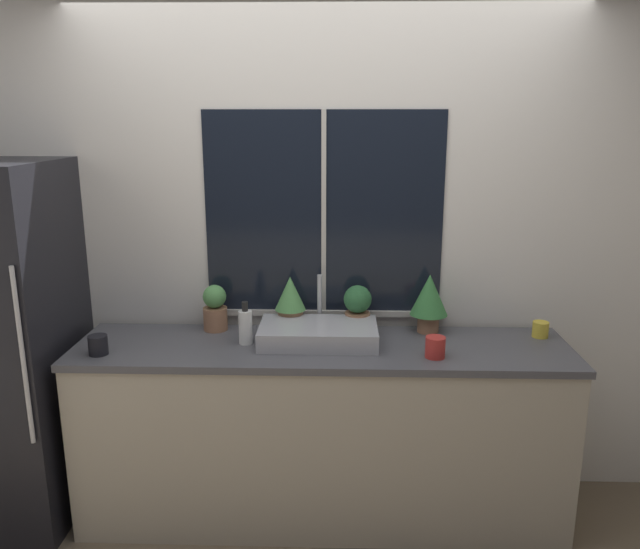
% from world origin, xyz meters
% --- Properties ---
extents(ground_plane, '(14.00, 14.00, 0.00)m').
position_xyz_m(ground_plane, '(0.00, 0.00, 0.00)').
color(ground_plane, brown).
extents(wall_back, '(8.00, 0.09, 2.70)m').
position_xyz_m(wall_back, '(0.00, 0.63, 1.35)').
color(wall_back, silver).
rests_on(wall_back, ground_plane).
extents(counter, '(2.38, 0.58, 0.91)m').
position_xyz_m(counter, '(0.00, 0.28, 0.46)').
color(counter, '#B2A893').
rests_on(counter, ground_plane).
extents(refrigerator, '(0.66, 0.73, 1.78)m').
position_xyz_m(refrigerator, '(-1.57, 0.28, 0.89)').
color(refrigerator, black).
rests_on(refrigerator, ground_plane).
extents(sink, '(0.57, 0.39, 0.29)m').
position_xyz_m(sink, '(-0.02, 0.32, 0.96)').
color(sink, '#ADADB2').
rests_on(sink, counter).
extents(potted_plant_far_left, '(0.12, 0.12, 0.24)m').
position_xyz_m(potted_plant_far_left, '(-0.55, 0.49, 1.03)').
color(potted_plant_far_left, '#9E6B4C').
rests_on(potted_plant_far_left, counter).
extents(potted_plant_center_left, '(0.16, 0.16, 0.28)m').
position_xyz_m(potted_plant_center_left, '(-0.17, 0.49, 1.07)').
color(potted_plant_center_left, '#9E6B4C').
rests_on(potted_plant_center_left, counter).
extents(potted_plant_center_right, '(0.14, 0.14, 0.24)m').
position_xyz_m(potted_plant_center_right, '(0.17, 0.49, 1.04)').
color(potted_plant_center_right, '#9E6B4C').
rests_on(potted_plant_center_right, counter).
extents(potted_plant_far_right, '(0.19, 0.19, 0.30)m').
position_xyz_m(potted_plant_far_right, '(0.53, 0.49, 1.09)').
color(potted_plant_far_right, '#9E6B4C').
rests_on(potted_plant_far_right, counter).
extents(soap_bottle, '(0.07, 0.07, 0.21)m').
position_xyz_m(soap_bottle, '(-0.37, 0.29, 1.00)').
color(soap_bottle, white).
rests_on(soap_bottle, counter).
extents(mug_black, '(0.09, 0.09, 0.09)m').
position_xyz_m(mug_black, '(-1.03, 0.13, 0.96)').
color(mug_black, black).
rests_on(mug_black, counter).
extents(mug_yellow, '(0.08, 0.08, 0.08)m').
position_xyz_m(mug_yellow, '(1.08, 0.43, 0.95)').
color(mug_yellow, gold).
rests_on(mug_yellow, counter).
extents(mug_red, '(0.09, 0.09, 0.10)m').
position_xyz_m(mug_red, '(0.52, 0.14, 0.96)').
color(mug_red, '#B72D28').
rests_on(mug_red, counter).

